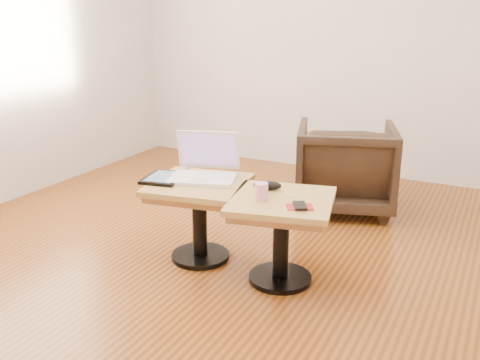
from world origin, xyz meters
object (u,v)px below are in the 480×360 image
at_px(side_table_right, 281,219).
at_px(striped_cup, 261,191).
at_px(armchair, 345,167).
at_px(side_table_left, 199,202).
at_px(laptop, 205,169).

relative_size(side_table_right, striped_cup, 7.01).
xyz_separation_m(striped_cup, armchair, (0.06, 1.30, -0.20)).
bearing_deg(side_table_right, side_table_left, 162.94).
bearing_deg(side_table_left, laptop, 88.60).
height_order(laptop, striped_cup, laptop).
bearing_deg(side_table_right, armchair, 78.00).
bearing_deg(striped_cup, side_table_left, 166.54).
xyz_separation_m(side_table_left, laptop, (-0.01, 0.09, 0.17)).
height_order(side_table_left, side_table_right, same).
bearing_deg(side_table_left, armchair, 57.37).
bearing_deg(armchair, laptop, 46.98).
relative_size(side_table_right, armchair, 0.89).
height_order(side_table_left, armchair, armchair).
xyz_separation_m(side_table_right, laptop, (-0.54, 0.13, 0.17)).
xyz_separation_m(side_table_left, side_table_right, (0.52, -0.04, 0.00)).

